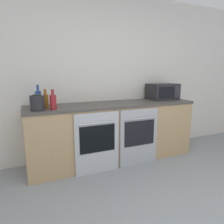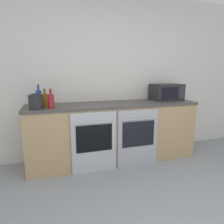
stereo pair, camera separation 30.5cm
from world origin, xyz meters
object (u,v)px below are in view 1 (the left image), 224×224
oven_left (97,143)px  bottle_amber (46,101)px  bottle_blue (38,98)px  kettle (37,103)px  oven_right (139,137)px  bottle_red (53,102)px  microwave (163,92)px

oven_left → bottle_amber: size_ratio=3.45×
bottle_blue → bottle_amber: size_ratio=1.21×
bottle_blue → bottle_amber: (0.08, -0.11, -0.02)m
bottle_amber → kettle: 0.18m
oven_right → bottle_red: bottle_red is taller
oven_left → microwave: size_ratio=1.70×
oven_left → oven_right: same height
oven_right → bottle_amber: (-1.26, 0.29, 0.57)m
bottle_red → kettle: (-0.19, 0.00, -0.01)m
oven_right → bottle_blue: size_ratio=2.84×
oven_left → kettle: 0.93m
microwave → bottle_amber: (-1.96, -0.12, -0.04)m
kettle → bottle_red: bearing=-1.3°
oven_right → bottle_blue: bottle_blue is taller
oven_left → bottle_blue: 0.99m
bottle_blue → bottle_amber: 0.14m
bottle_amber → kettle: (-0.11, -0.15, -0.00)m
bottle_amber → kettle: size_ratio=1.25×
bottle_red → bottle_amber: 0.17m
bottle_red → kettle: bottle_red is taller
bottle_blue → kettle: bearing=-96.8°
bottle_amber → bottle_red: bearing=-63.3°
oven_left → bottle_amber: 0.88m
microwave → bottle_red: size_ratio=1.97×
oven_right → kettle: size_ratio=4.32×
oven_left → bottle_amber: bearing=154.5°
kettle → bottle_amber: bearing=52.9°
bottle_blue → oven_left: bearing=-29.9°
microwave → kettle: (-2.07, -0.26, -0.04)m
bottle_blue → bottle_amber: bearing=-53.0°
oven_right → microwave: (0.70, 0.40, 0.61)m
bottle_red → bottle_blue: bearing=121.2°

